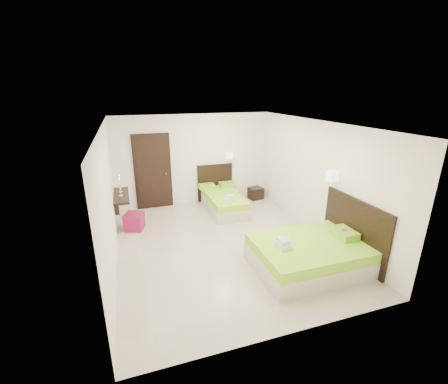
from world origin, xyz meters
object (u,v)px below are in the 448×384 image
object	(u,v)px
bed_double	(312,253)
ottoman	(134,221)
nightstand	(256,193)
bed_single	(223,200)

from	to	relation	value
bed_double	ottoman	world-z (taller)	bed_double
nightstand	ottoman	bearing A→B (deg)	-172.86
bed_single	bed_double	distance (m)	3.39
bed_single	nightstand	size ratio (longest dim) A/B	4.52
bed_single	nightstand	xyz separation A→B (m)	(1.23, 0.50, -0.10)
nightstand	bed_single	bearing A→B (deg)	-166.92
nightstand	bed_double	bearing A→B (deg)	-107.04
bed_single	nightstand	bearing A→B (deg)	22.02
ottoman	bed_single	bearing A→B (deg)	12.94
bed_single	ottoman	distance (m)	2.52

